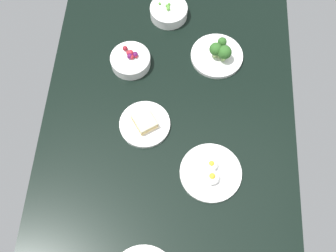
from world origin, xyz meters
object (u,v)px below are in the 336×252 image
bowl_berries (131,60)px  plate_sandwich (145,123)px  plate_eggs (211,172)px  bowl_peas (169,11)px  plate_broccoli (218,54)px

bowl_berries → plate_sandwich: bearing=-163.5°
plate_sandwich → plate_eggs: bearing=-125.0°
plate_sandwich → bowl_peas: bearing=-6.1°
plate_sandwich → bowl_berries: bearing=16.5°
bowl_peas → bowl_berries: bearing=151.9°
plate_eggs → bowl_berries: 51.00cm
plate_eggs → bowl_peas: bowl_peas is taller
bowl_berries → plate_broccoli: plate_broccoli is taller
plate_eggs → plate_sandwich: (16.15, 23.10, 0.25)cm
plate_eggs → plate_sandwich: plate_eggs is taller
bowl_peas → bowl_berries: 26.60cm
plate_sandwich → bowl_berries: 25.84cm
plate_broccoli → bowl_peas: bearing=46.3°
bowl_peas → plate_sandwich: 48.50cm
bowl_peas → plate_broccoli: bearing=-133.7°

